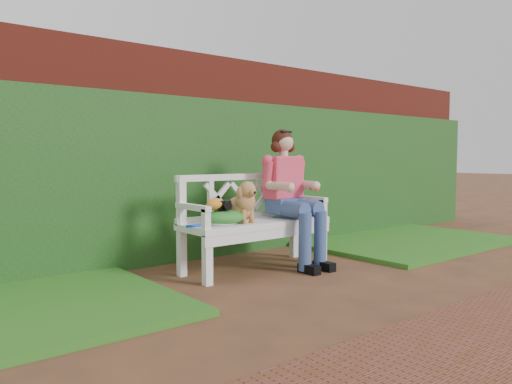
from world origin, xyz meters
TOP-DOWN VIEW (x-y plane):
  - ground at (0.00, 0.00)m, footprint 60.00×60.00m
  - brick_wall at (0.00, 1.90)m, footprint 10.00×0.30m
  - ivy_hedge at (0.00, 1.68)m, footprint 10.00×0.18m
  - grass_right at (2.40, 0.90)m, footprint 2.60×2.00m
  - garden_bench at (-0.01, 0.85)m, footprint 1.61×0.68m
  - seated_woman at (0.37, 0.83)m, footprint 0.72×0.86m
  - dog at (-0.21, 0.82)m, footprint 0.35×0.41m
  - tennis_racket at (-0.46, 0.81)m, footprint 0.55×0.27m
  - green_bag at (-0.41, 0.80)m, footprint 0.42×0.34m
  - camera_item at (-0.43, 0.81)m, footprint 0.14×0.12m
  - baseball_glove at (-0.50, 0.82)m, footprint 0.20×0.17m

SIDE VIEW (x-z plane):
  - ground at x=0.00m, z-range 0.00..0.00m
  - grass_right at x=2.40m, z-range 0.00..0.05m
  - garden_bench at x=-0.01m, z-range 0.00..0.48m
  - tennis_racket at x=-0.46m, z-range 0.48..0.51m
  - green_bag at x=-0.41m, z-range 0.48..0.61m
  - camera_item at x=-0.43m, z-range 0.61..0.70m
  - seated_woman at x=0.37m, z-range 0.00..1.32m
  - baseball_glove at x=-0.50m, z-range 0.61..0.72m
  - dog at x=-0.21m, z-range 0.48..0.87m
  - ivy_hedge at x=0.00m, z-range 0.00..1.70m
  - brick_wall at x=0.00m, z-range 0.00..2.20m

